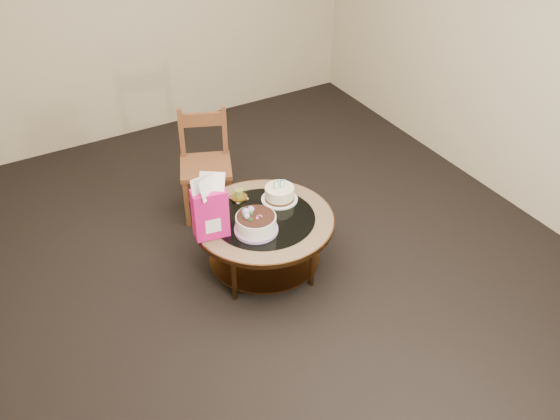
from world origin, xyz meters
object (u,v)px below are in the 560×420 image
decorated_cake (256,224)px  gift_bag (210,207)px  coffee_table (264,226)px  cream_cake (279,194)px  dining_chair (206,163)px

decorated_cake → gift_bag: size_ratio=0.65×
coffee_table → gift_bag: (-0.40, 0.01, 0.31)m
decorated_cake → cream_cake: (0.33, 0.24, -0.01)m
gift_bag → dining_chair: gift_bag is taller
coffee_table → decorated_cake: size_ratio=3.34×
decorated_cake → dining_chair: bearing=86.1°
dining_chair → coffee_table: bearing=-64.4°
gift_bag → decorated_cake: bearing=-12.9°
cream_cake → gift_bag: (-0.61, -0.13, 0.18)m
cream_cake → gift_bag: size_ratio=0.58×
coffee_table → dining_chair: (-0.05, 0.89, 0.07)m
coffee_table → cream_cake: size_ratio=3.79×
gift_bag → cream_cake: bearing=21.4°
decorated_cake → coffee_table: bearing=42.1°
coffee_table → decorated_cake: 0.21m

